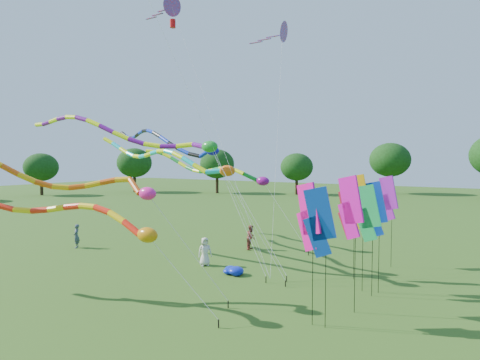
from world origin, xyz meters
The scene contains 22 objects.
ground centered at (0.00, 0.00, 0.00)m, with size 160.00×160.00×0.00m, color #265416.
tree_ring centered at (1.28, -2.03, 5.40)m, with size 119.53×119.31×9.33m.
tube_kite_red centered at (-4.01, -2.51, 3.79)m, with size 14.06×3.31×5.97m.
tube_kite_orange centered at (-4.04, -1.85, 5.04)m, with size 12.11×4.73×6.79m.
tube_kite_purple centered at (-6.05, 3.36, 7.27)m, with size 17.40×1.65×9.19m.
tube_kite_blue centered at (-6.04, 6.39, 6.95)m, with size 14.77×4.81×8.50m.
tube_kite_cyan centered at (-4.87, 5.55, 5.90)m, with size 14.70×2.06×7.89m.
tube_kite_green centered at (-5.63, 11.05, 5.13)m, with size 14.44×1.90×7.24m.
delta_kite_high_a centered at (-5.97, 6.94, 15.33)m, with size 10.75×3.74×17.56m.
delta_kite_high_c centered at (0.37, 9.61, 13.47)m, with size 4.39×6.30×14.52m.
banner_pole_blue_b centered at (6.83, 5.49, 3.67)m, with size 1.16×0.09×4.93m.
banner_pole_magenta_b centered at (6.58, 2.75, 4.01)m, with size 1.13×0.44×5.28m.
banner_pole_orange centered at (6.16, 5.36, 3.96)m, with size 1.16×0.10×5.23m.
banner_pole_blue_a centered at (6.09, 0.72, 3.69)m, with size 1.15×0.35×4.95m.
banner_pole_green centered at (6.68, 4.89, 3.56)m, with size 1.16×0.10×4.82m.
banner_pole_violet centered at (6.44, 10.35, 3.72)m, with size 1.13×0.43×4.99m.
banner_pole_magenta_a centered at (5.63, 0.85, 3.81)m, with size 1.10×0.52×5.08m.
banner_pole_red centered at (5.33, 6.92, 3.16)m, with size 1.16×0.15×4.43m.
blue_nylon_heap centered at (0.25, 4.53, 0.20)m, with size 1.00×0.91×0.45m.
person_a centered at (-2.13, 5.13, 0.78)m, with size 0.76×0.50×1.56m, color beige.
person_b centered at (-12.02, 4.23, 0.78)m, with size 0.57×0.38×1.57m, color #3E4957.
person_c centered at (-1.94, 9.91, 0.80)m, with size 0.77×0.60×1.59m, color brown.
Camera 1 is at (10.98, -12.45, 5.88)m, focal length 30.00 mm.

